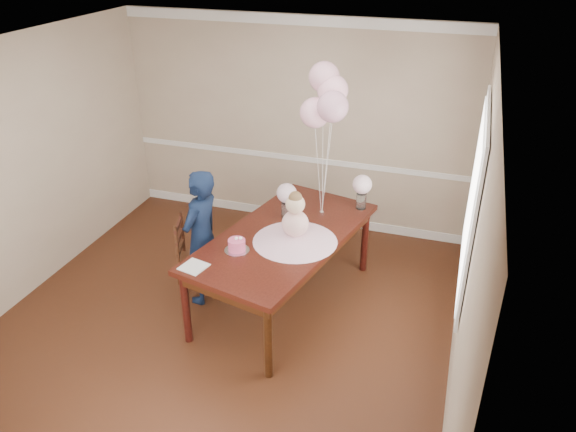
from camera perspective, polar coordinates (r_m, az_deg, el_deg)
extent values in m
cube|color=#34180D|center=(5.83, -6.97, -11.24)|extent=(4.50, 5.00, 0.00)
cube|color=white|center=(4.64, -8.93, 15.63)|extent=(4.50, 5.00, 0.02)
cube|color=tan|center=(7.24, 0.67, 9.26)|extent=(4.50, 0.02, 2.70)
cube|color=tan|center=(3.46, -26.55, -17.69)|extent=(4.50, 0.02, 2.70)
cube|color=tan|center=(6.35, -26.56, 3.47)|extent=(0.02, 5.00, 2.70)
cube|color=tan|center=(4.67, 18.06, -3.31)|extent=(0.02, 5.00, 2.70)
cube|color=white|center=(7.39, 0.63, 5.92)|extent=(4.50, 0.02, 0.07)
cube|color=white|center=(6.94, 0.70, 19.31)|extent=(4.50, 0.02, 0.12)
cube|color=white|center=(7.74, 0.59, 0.15)|extent=(4.50, 0.02, 0.12)
cube|color=white|center=(5.02, 18.34, 1.51)|extent=(0.02, 1.66, 1.56)
cube|color=white|center=(5.02, 18.14, 1.54)|extent=(0.01, 1.50, 1.40)
cube|color=black|center=(5.71, -0.44, -2.14)|extent=(1.58, 2.42, 0.06)
cube|color=black|center=(5.75, -0.44, -2.86)|extent=(1.45, 2.28, 0.11)
cylinder|color=black|center=(5.49, -10.33, -9.19)|extent=(0.09, 0.09, 0.78)
cylinder|color=black|center=(5.03, -2.02, -12.65)|extent=(0.09, 0.09, 0.78)
cylinder|color=black|center=(6.89, 0.71, -0.50)|extent=(0.09, 0.09, 0.78)
cylinder|color=black|center=(6.52, 7.80, -2.51)|extent=(0.09, 0.09, 0.78)
cone|color=#E5A9BF|center=(5.55, 0.72, -2.08)|extent=(1.01, 1.01, 0.11)
sphere|color=pink|center=(5.48, 0.73, -0.77)|extent=(0.27, 0.27, 0.27)
sphere|color=beige|center=(5.38, 0.74, 1.21)|extent=(0.19, 0.19, 0.19)
sphere|color=brown|center=(5.35, 0.75, 1.85)|extent=(0.13, 0.13, 0.13)
cylinder|color=silver|center=(5.44, -5.21, -3.48)|extent=(0.29, 0.29, 0.01)
cylinder|color=#DC4576|center=(5.41, -5.23, -2.94)|extent=(0.20, 0.20, 0.11)
sphere|color=white|center=(5.38, -5.27, -2.27)|extent=(0.03, 0.03, 0.03)
sphere|color=white|center=(5.37, -4.84, -2.27)|extent=(0.03, 0.03, 0.03)
cylinder|color=silver|center=(5.98, -0.14, 0.61)|extent=(0.13, 0.13, 0.18)
sphere|color=beige|center=(5.89, -0.14, 2.34)|extent=(0.21, 0.21, 0.21)
cylinder|color=silver|center=(6.23, 7.44, 1.53)|extent=(0.13, 0.13, 0.18)
sphere|color=#FCD3DE|center=(6.14, 7.56, 3.20)|extent=(0.21, 0.21, 0.21)
cube|color=silver|center=(5.24, -9.54, -5.11)|extent=(0.27, 0.27, 0.01)
cylinder|color=white|center=(6.11, 3.45, 0.37)|extent=(0.05, 0.05, 0.02)
sphere|color=#FFB4CB|center=(5.74, 2.76, 10.44)|extent=(0.31, 0.31, 0.31)
sphere|color=#DB9BB5|center=(5.56, 4.56, 11.01)|extent=(0.31, 0.31, 0.31)
sphere|color=#FFB4C9|center=(5.71, 4.57, 12.63)|extent=(0.31, 0.31, 0.31)
sphere|color=#EAA5B9|center=(5.75, 3.70, 13.91)|extent=(0.31, 0.31, 0.31)
cylinder|color=white|center=(5.93, 3.10, 4.50)|extent=(0.10, 0.03, 0.93)
cylinder|color=white|center=(5.84, 3.94, 4.68)|extent=(0.10, 0.08, 1.04)
cylinder|color=white|center=(5.91, 3.96, 5.54)|extent=(0.05, 0.10, 1.15)
cylinder|color=white|center=(5.92, 3.54, 6.18)|extent=(0.07, 0.13, 1.26)
cube|color=#3B1D10|center=(6.17, -9.10, -4.41)|extent=(0.49, 0.49, 0.04)
cylinder|color=black|center=(6.18, -10.64, -6.82)|extent=(0.04, 0.04, 0.38)
cylinder|color=#341B0E|center=(6.13, -7.68, -6.88)|extent=(0.04, 0.04, 0.38)
cylinder|color=#3B1D10|center=(6.44, -10.17, -5.21)|extent=(0.04, 0.04, 0.38)
cylinder|color=#341C0E|center=(6.39, -7.33, -5.25)|extent=(0.04, 0.04, 0.38)
cylinder|color=#3C1E10|center=(5.94, -11.20, -3.10)|extent=(0.04, 0.04, 0.50)
cylinder|color=black|center=(6.21, -10.68, -1.59)|extent=(0.04, 0.04, 0.50)
cube|color=black|center=(6.12, -10.85, -3.19)|extent=(0.14, 0.35, 0.04)
cube|color=#39180F|center=(6.05, -10.96, -2.04)|extent=(0.14, 0.35, 0.04)
cube|color=#3A160F|center=(5.99, -11.08, -0.85)|extent=(0.14, 0.35, 0.04)
imported|color=#0E1932|center=(5.88, -8.76, -2.18)|extent=(0.43, 0.59, 1.49)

